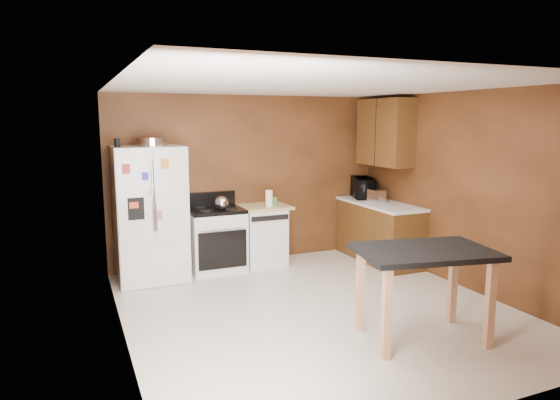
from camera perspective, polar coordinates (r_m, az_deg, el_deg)
floor at (r=5.83m, az=4.33°, el=-12.39°), size 4.50×4.50×0.00m
ceiling at (r=5.44m, az=4.66°, el=12.93°), size 4.50×4.50×0.00m
wall_back at (r=7.54m, az=-3.45°, el=2.37°), size 4.20×0.00×4.20m
wall_front at (r=3.70m, az=20.92°, el=-5.38°), size 4.20×0.00×4.20m
wall_left at (r=4.90m, az=-17.83°, el=-1.74°), size 0.00×4.50×4.50m
wall_right at (r=6.73m, az=20.56°, el=0.97°), size 0.00×4.50×4.50m
roasting_pan at (r=6.81m, az=-14.43°, el=6.47°), size 0.43×0.43×0.11m
pen_cup at (r=6.58m, az=-18.11°, el=6.23°), size 0.07×0.07×0.11m
kettle at (r=6.97m, az=-6.69°, el=-0.34°), size 0.19×0.19×0.19m
paper_towel at (r=7.23m, az=-1.27°, el=0.18°), size 0.12×0.12×0.24m
green_canister at (r=7.43m, az=-0.69°, el=-0.09°), size 0.10×0.10×0.11m
toaster at (r=7.72m, az=10.98°, el=0.45°), size 0.19×0.28×0.19m
microwave at (r=8.09m, az=9.45°, el=1.30°), size 0.53×0.63×0.30m
refrigerator at (r=6.85m, az=-14.61°, el=-1.56°), size 0.90×0.80×1.80m
gas_range at (r=7.19m, az=-7.34°, el=-4.42°), size 0.76×0.68×1.10m
dishwasher at (r=7.43m, az=-2.03°, el=-3.97°), size 0.78×0.63×0.89m
right_cabinets at (r=7.75m, az=11.45°, el=-0.17°), size 0.63×1.58×2.45m
island at (r=5.04m, az=16.15°, el=-6.91°), size 1.41×1.07×0.91m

